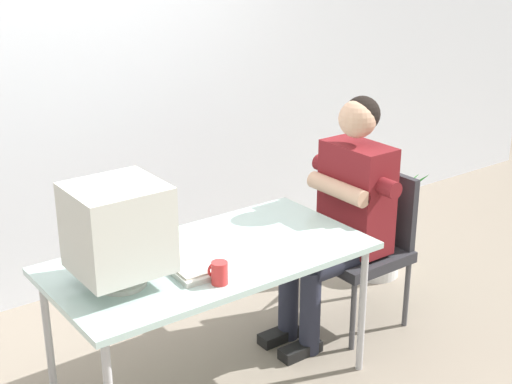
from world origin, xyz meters
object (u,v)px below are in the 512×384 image
Objects in this scene: person_seated at (343,210)px; crt_monitor at (119,229)px; keyboard at (176,261)px; potted_plant at (378,228)px; desk at (210,264)px; office_chair at (366,240)px; desk_mug at (219,273)px.

crt_monitor is at bearing -176.95° from person_seated.
keyboard is 1.79m from potted_plant.
office_chair is at bearing 2.43° from desk.
potted_plant is (1.70, 0.39, -0.41)m from keyboard.
office_chair is at bearing 14.42° from desk_mug.
desk_mug reaches higher than keyboard.
keyboard is at bearing -166.96° from potted_plant.
person_seated is 1.04m from desk_mug.
crt_monitor is 0.57× the size of potted_plant.
person_seated is (-0.18, 0.00, 0.23)m from office_chair.
desk_mug is (-1.18, -0.30, 0.27)m from office_chair.
desk_mug is at bearing -115.43° from desk.
keyboard is (0.28, 0.03, -0.24)m from crt_monitor.
desk is 1.91× the size of potted_plant.
crt_monitor is at bearing -177.32° from office_chair.
desk_mug is (-1.00, -0.30, 0.05)m from person_seated.
office_chair is at bearing -0.00° from person_seated.
desk is 3.33× the size of crt_monitor.
potted_plant is at bearing 14.74° from desk.
person_seated is at bearing 2.03° from keyboard.
desk_mug is (0.05, -0.27, 0.03)m from keyboard.
keyboard is at bearing 6.78° from crt_monitor.
crt_monitor is (-0.46, -0.03, 0.31)m from desk.
desk_mug is (0.33, -0.23, -0.21)m from crt_monitor.
potted_plant is 7.84× the size of desk_mug.
potted_plant is at bearing 12.16° from crt_monitor.
potted_plant is (0.47, 0.36, -0.17)m from office_chair.
keyboard is 0.55× the size of office_chair.
keyboard reaches higher than desk.
crt_monitor is 0.51× the size of office_chair.
keyboard is at bearing -178.27° from office_chair.
person_seated reaches higher than potted_plant.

